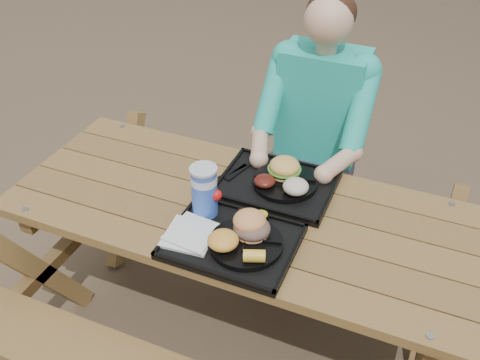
% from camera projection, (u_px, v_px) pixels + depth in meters
% --- Properties ---
extents(ground, '(60.00, 60.00, 0.00)m').
position_uv_depth(ground, '(240.00, 330.00, 2.50)').
color(ground, '#999999').
rests_on(ground, ground).
extents(picnic_table, '(1.80, 1.49, 0.75)m').
position_uv_depth(picnic_table, '(240.00, 275.00, 2.28)').
color(picnic_table, '#999999').
rests_on(picnic_table, ground).
extents(tray_near, '(0.45, 0.35, 0.02)m').
position_uv_depth(tray_near, '(232.00, 242.00, 1.88)').
color(tray_near, black).
rests_on(tray_near, picnic_table).
extents(tray_far, '(0.45, 0.35, 0.02)m').
position_uv_depth(tray_far, '(277.00, 186.00, 2.15)').
color(tray_far, black).
rests_on(tray_far, picnic_table).
extents(plate_near, '(0.26, 0.26, 0.02)m').
position_uv_depth(plate_near, '(246.00, 243.00, 1.85)').
color(plate_near, black).
rests_on(plate_near, tray_near).
extents(plate_far, '(0.26, 0.26, 0.02)m').
position_uv_depth(plate_far, '(285.00, 182.00, 2.13)').
color(plate_far, black).
rests_on(plate_far, tray_far).
extents(napkin_stack, '(0.19, 0.19, 0.02)m').
position_uv_depth(napkin_stack, '(190.00, 234.00, 1.89)').
color(napkin_stack, silver).
rests_on(napkin_stack, tray_near).
extents(soda_cup, '(0.10, 0.10, 0.19)m').
position_uv_depth(soda_cup, '(204.00, 192.00, 1.94)').
color(soda_cup, blue).
rests_on(soda_cup, tray_near).
extents(condiment_bbq, '(0.05, 0.05, 0.03)m').
position_uv_depth(condiment_bbq, '(243.00, 214.00, 1.97)').
color(condiment_bbq, black).
rests_on(condiment_bbq, tray_near).
extents(condiment_mustard, '(0.06, 0.06, 0.03)m').
position_uv_depth(condiment_mustard, '(261.00, 218.00, 1.95)').
color(condiment_mustard, yellow).
rests_on(condiment_mustard, tray_near).
extents(sandwich, '(0.12, 0.12, 0.13)m').
position_uv_depth(sandwich, '(252.00, 220.00, 1.84)').
color(sandwich, '#E49450').
rests_on(sandwich, plate_near).
extents(mac_cheese, '(0.11, 0.11, 0.05)m').
position_uv_depth(mac_cheese, '(223.00, 240.00, 1.81)').
color(mac_cheese, gold).
rests_on(mac_cheese, plate_near).
extents(corn_cob, '(0.09, 0.09, 0.04)m').
position_uv_depth(corn_cob, '(254.00, 256.00, 1.76)').
color(corn_cob, yellow).
rests_on(corn_cob, plate_near).
extents(cutlery_far, '(0.07, 0.15, 0.01)m').
position_uv_depth(cutlery_far, '(238.00, 172.00, 2.20)').
color(cutlery_far, black).
rests_on(cutlery_far, tray_far).
extents(burger, '(0.13, 0.13, 0.11)m').
position_uv_depth(burger, '(285.00, 163.00, 2.13)').
color(burger, '#E2AE4F').
rests_on(burger, plate_far).
extents(baked_beans, '(0.09, 0.09, 0.04)m').
position_uv_depth(baked_beans, '(265.00, 181.00, 2.09)').
color(baked_beans, '#571811').
rests_on(baked_beans, plate_far).
extents(potato_salad, '(0.10, 0.10, 0.06)m').
position_uv_depth(potato_salad, '(296.00, 187.00, 2.05)').
color(potato_salad, beige).
rests_on(potato_salad, plate_far).
extents(diner, '(0.48, 0.84, 1.28)m').
position_uv_depth(diner, '(316.00, 147.00, 2.60)').
color(diner, teal).
rests_on(diner, ground).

